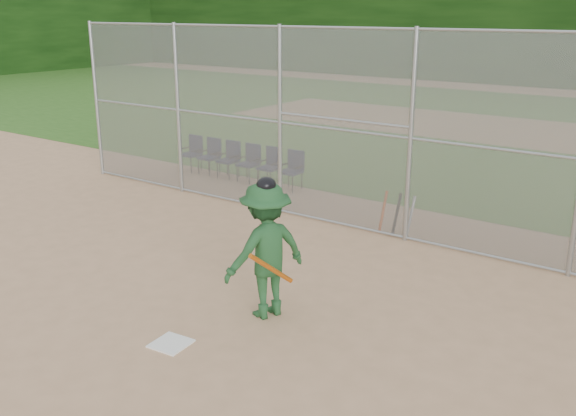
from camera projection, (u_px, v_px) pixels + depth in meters
The scene contains 13 objects.
ground at pixel (186, 324), 9.12m from camera, with size 100.00×100.00×0.00m, color tan.
grass_strip at pixel (538, 133), 23.08m from camera, with size 100.00×100.00×0.00m, color #2E5E1C.
dirt_patch_far at pixel (538, 133), 23.08m from camera, with size 24.00×24.00×0.00m, color tan.
backstop_fence at pixel (363, 129), 12.38m from camera, with size 16.09×0.09×4.00m.
home_plate at pixel (171, 344), 8.56m from camera, with size 0.47×0.47×0.02m, color white.
batter_at_plate at pixel (266, 250), 9.13m from camera, with size 1.14×1.48×2.09m.
spare_bats at pixel (397, 214), 12.66m from camera, with size 0.66×0.38×0.83m.
chair_0 at pixel (190, 154), 17.65m from camera, with size 0.54×0.52×0.96m, color #0F1837, non-canonical shape.
chair_1 at pixel (209, 157), 17.27m from camera, with size 0.54×0.52×0.96m, color #0F1837, non-canonical shape.
chair_2 at pixel (228, 160), 16.90m from camera, with size 0.54×0.52×0.96m, color #0F1837, non-canonical shape.
chair_3 at pixel (248, 163), 16.52m from camera, with size 0.54×0.52×0.96m, color #0F1837, non-canonical shape.
chair_4 at pixel (269, 167), 16.14m from camera, with size 0.54×0.52×0.96m, color #0F1837, non-canonical shape.
chair_5 at pixel (291, 171), 15.77m from camera, with size 0.54×0.52×0.96m, color #0F1837, non-canonical shape.
Camera 1 is at (5.97, -5.83, 4.28)m, focal length 40.00 mm.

